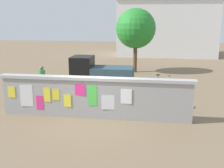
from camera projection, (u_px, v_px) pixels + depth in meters
ground at (119, 77)px, 19.07m from camera, size 60.00×60.00×0.00m
poster_wall at (94, 97)px, 11.17m from camera, size 7.99×0.42×1.72m
auto_rickshaw_truck at (99, 73)px, 16.07m from camera, size 3.61×1.52×1.85m
motorcycle at (116, 96)px, 12.82m from camera, size 1.90×0.56×0.87m
bicycle_near at (162, 100)px, 12.58m from camera, size 1.67×0.57×0.95m
bicycle_far at (160, 85)px, 15.44m from camera, size 1.70×0.44×0.95m
person_walking at (42, 78)px, 14.28m from camera, size 0.38×0.38×1.62m
tree_roadside at (136, 29)px, 20.30m from camera, size 2.96×2.96×4.76m
building_background at (166, 26)px, 29.82m from camera, size 10.60×5.35×6.30m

